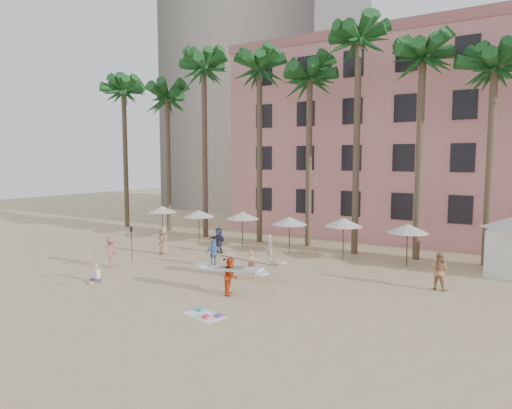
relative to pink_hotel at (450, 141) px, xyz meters
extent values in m
plane|color=#D1B789|center=(-7.00, -26.00, -8.00)|extent=(120.00, 120.00, 0.00)
cube|color=pink|center=(0.00, 0.00, 0.00)|extent=(35.00, 14.00, 16.00)
cube|color=#A89E8E|center=(-25.00, 12.00, 17.00)|extent=(22.00, 18.00, 50.00)
cylinder|color=brown|center=(-27.00, -11.00, -1.50)|extent=(0.44, 0.44, 13.00)
cylinder|color=brown|center=(-22.00, -10.50, -2.00)|extent=(0.44, 0.44, 12.00)
cylinder|color=brown|center=(-17.00, -11.50, -1.00)|extent=(0.44, 0.44, 14.00)
cylinder|color=brown|center=(-12.00, -11.00, -1.25)|extent=(0.44, 0.44, 13.50)
cylinder|color=brown|center=(-8.00, -10.50, -1.75)|extent=(0.44, 0.44, 12.50)
cylinder|color=brown|center=(-4.00, -11.50, -0.75)|extent=(0.44, 0.44, 14.50)
cylinder|color=brown|center=(0.00, -11.00, -1.50)|extent=(0.44, 0.44, 13.00)
cylinder|color=brown|center=(4.00, -10.50, -2.00)|extent=(0.44, 0.44, 12.00)
cylinder|color=#332B23|center=(-20.00, -13.50, -6.75)|extent=(0.07, 0.07, 2.50)
cone|color=silver|center=(-20.00, -13.50, -5.65)|extent=(2.50, 2.50, 0.55)
cylinder|color=#332B23|center=(-16.00, -13.60, -6.80)|extent=(0.07, 0.07, 2.40)
cone|color=silver|center=(-16.00, -13.60, -5.75)|extent=(2.50, 2.50, 0.55)
cylinder|color=#332B23|center=(-12.00, -13.40, -6.75)|extent=(0.07, 0.07, 2.50)
cone|color=silver|center=(-12.00, -13.40, -5.65)|extent=(2.50, 2.50, 0.55)
cylinder|color=#332B23|center=(-8.00, -13.50, -6.80)|extent=(0.07, 0.07, 2.40)
cone|color=silver|center=(-8.00, -13.50, -5.75)|extent=(2.50, 2.50, 0.55)
cylinder|color=#332B23|center=(-4.00, -13.60, -6.70)|extent=(0.07, 0.07, 2.60)
cone|color=silver|center=(-4.00, -13.60, -5.55)|extent=(2.50, 2.50, 0.55)
cylinder|color=#332B23|center=(0.00, -13.40, -6.75)|extent=(0.07, 0.07, 2.50)
cone|color=silver|center=(0.00, -13.40, -5.65)|extent=(2.50, 2.50, 0.55)
cube|color=white|center=(-4.99, -26.77, -7.99)|extent=(1.97, 1.36, 0.02)
cube|color=#2AA9B7|center=(-5.44, -26.47, -7.93)|extent=(0.35, 0.31, 0.10)
cube|color=#F04269|center=(-4.64, -27.05, -7.92)|extent=(0.32, 0.27, 0.12)
cube|color=#763D93|center=(-4.34, -26.60, -7.94)|extent=(0.32, 0.35, 0.08)
imported|color=tan|center=(-6.41, -20.87, -7.20)|extent=(0.58, 0.68, 1.59)
cube|color=#D0C382|center=(-6.41, -20.87, -6.89)|extent=(3.38, 1.23, 0.39)
imported|color=#DD4817|center=(-5.73, -23.78, -7.09)|extent=(0.98, 1.08, 1.81)
cube|color=silver|center=(-5.73, -23.78, -6.73)|extent=(3.28, 1.00, 0.33)
imported|color=#AD7748|center=(2.59, -17.58, -7.04)|extent=(1.04, 0.87, 1.92)
imported|color=#5581C8|center=(-9.93, -19.64, -7.19)|extent=(0.89, 1.00, 1.63)
imported|color=#BAB4A4|center=(-8.09, -16.06, -7.18)|extent=(0.72, 0.68, 1.65)
imported|color=#B27764|center=(-15.02, -18.62, -7.06)|extent=(1.08, 0.90, 1.88)
imported|color=#33385A|center=(-12.14, -16.17, -7.11)|extent=(1.73, 1.08, 1.78)
imported|color=#A96C5A|center=(-14.95, -23.09, -7.06)|extent=(1.26, 1.39, 1.87)
cylinder|color=black|center=(-15.19, -21.30, -6.95)|extent=(0.04, 0.04, 2.10)
cube|color=black|center=(-15.19, -21.30, -5.95)|extent=(0.18, 0.03, 0.35)
cube|color=#3F3F4C|center=(-13.09, -25.79, -7.89)|extent=(0.41, 0.38, 0.22)
cube|color=tan|center=(-13.09, -26.11, -7.95)|extent=(0.36, 0.41, 0.11)
cube|color=white|center=(-13.09, -25.75, -7.55)|extent=(0.40, 0.23, 0.50)
sphere|color=tan|center=(-13.09, -25.75, -7.19)|extent=(0.22, 0.22, 0.22)
camera|label=1|loc=(6.70, -41.30, -1.48)|focal=32.00mm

